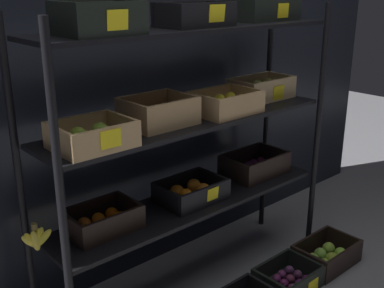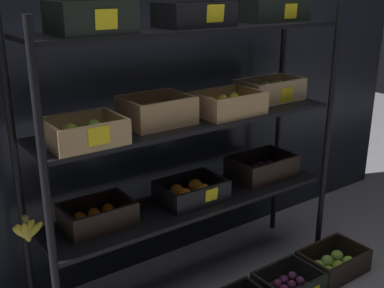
# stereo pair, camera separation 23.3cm
# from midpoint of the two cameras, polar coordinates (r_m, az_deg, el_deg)

# --- Properties ---
(ground_plane) EXTENTS (10.00, 10.00, 0.00)m
(ground_plane) POSITION_cam_midpoint_polar(r_m,az_deg,el_deg) (2.69, 2.58, -16.29)
(ground_plane) COLOR gray
(storefront_wall) EXTENTS (3.99, 0.12, 2.73)m
(storefront_wall) POSITION_cam_midpoint_polar(r_m,az_deg,el_deg) (2.53, -2.58, 14.70)
(storefront_wall) COLOR black
(storefront_wall) RESTS_ON ground_plane
(display_rack) EXTENTS (1.71, 0.41, 1.48)m
(display_rack) POSITION_cam_midpoint_polar(r_m,az_deg,el_deg) (2.30, 3.23, 3.21)
(display_rack) COLOR black
(display_rack) RESTS_ON ground_plane
(crate_ground_plum) EXTENTS (0.32, 0.26, 0.12)m
(crate_ground_plum) POSITION_cam_midpoint_polar(r_m,az_deg,el_deg) (2.66, 14.06, -16.26)
(crate_ground_plum) COLOR black
(crate_ground_plum) RESTS_ON ground_plane
(crate_ground_apple_green) EXTENTS (0.37, 0.25, 0.14)m
(crate_ground_apple_green) POSITION_cam_midpoint_polar(r_m,az_deg,el_deg) (2.89, 18.82, -13.50)
(crate_ground_apple_green) COLOR black
(crate_ground_apple_green) RESTS_ON ground_plane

